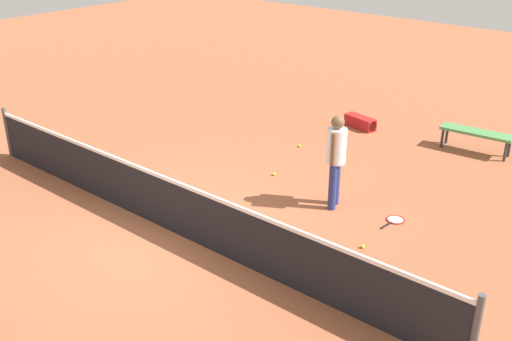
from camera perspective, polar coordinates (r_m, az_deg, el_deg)
The scene contains 11 objects.
ground_plane at distance 10.03m, azimuth -7.91°, elevation -5.75°, with size 40.00×40.00×0.00m, color #9E5638.
court_net at distance 9.79m, azimuth -8.08°, elevation -3.21°, with size 10.09×0.09×1.07m.
player_near_side at distance 10.38m, azimuth 7.61°, elevation 1.57°, with size 0.43×0.52×1.70m.
tennis_racket_near_player at distance 10.51m, azimuth 13.03°, elevation -4.62°, with size 0.34×0.60×0.03m.
tennis_ball_near_player at distance 13.27m, azimuth 4.16°, elevation 2.37°, with size 0.07×0.07×0.07m, color #C6E033.
tennis_ball_by_net at distance 9.41m, azimuth 7.51°, elevation -7.70°, with size 0.07×0.07×0.07m, color #C6E033.
tennis_ball_midcourt at distance 9.62m, azimuth 10.10°, elevation -7.11°, with size 0.07×0.07×0.07m, color #C6E033.
tennis_ball_baseline at distance 12.99m, azimuth 7.36°, elevation 1.72°, with size 0.07×0.07×0.07m, color #C6E033.
tennis_ball_stray_left at distance 11.87m, azimuth 1.72°, elevation -0.33°, with size 0.07×0.07×0.07m, color #C6E033.
courtside_bench at distance 13.68m, azimuth 20.20°, elevation 3.29°, with size 1.53×0.51×0.48m.
equipment_bag at distance 14.53m, azimuth 9.96°, elevation 4.50°, with size 0.84×0.45×0.28m.
Camera 1 is at (-6.56, 5.71, 5.00)m, focal length 42.14 mm.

